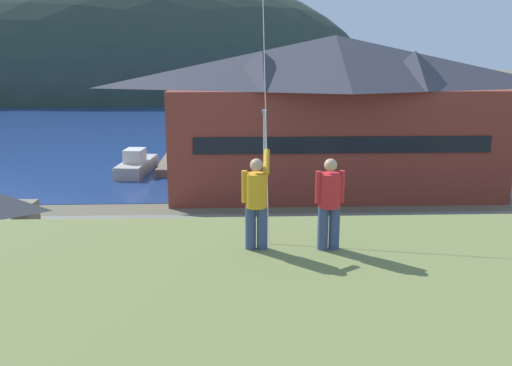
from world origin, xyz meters
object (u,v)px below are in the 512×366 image
object	(u,v)px
harbor_lodge	(334,112)
parked_car_back_row_right	(198,289)
parked_car_corner_spot	(284,247)
person_companion	(329,201)
parked_car_back_row_left	(146,240)
parked_car_front_row_silver	(381,241)
parked_car_mid_row_center	(362,300)
parking_light_pole	(264,166)
wharf_dock	(180,162)
person_kite_flyer	(256,200)
moored_boat_outer_mooring	(219,155)
moored_boat_wharfside	(137,165)

from	to	relation	value
harbor_lodge	parked_car_back_row_right	size ratio (longest dim) A/B	5.78
parked_car_back_row_right	parked_car_corner_spot	size ratio (longest dim) A/B	0.99
person_companion	parked_car_back_row_left	bearing A→B (deg)	111.03
parked_car_front_row_silver	parked_car_back_row_left	bearing A→B (deg)	176.76
parked_car_mid_row_center	parking_light_pole	xyz separation A→B (m)	(-3.12, 10.11, 3.08)
wharf_dock	person_companion	size ratio (longest dim) A/B	5.98
parked_car_back_row_left	person_companion	distance (m)	18.39
wharf_dock	parked_car_front_row_silver	distance (m)	27.02
parked_car_front_row_silver	parked_car_back_row_left	xyz separation A→B (m)	(-11.59, 0.66, 0.00)
parked_car_back_row_right	parked_car_mid_row_center	bearing A→B (deg)	-10.74
parked_car_mid_row_center	person_companion	bearing A→B (deg)	-108.24
parking_light_pole	person_kite_flyer	size ratio (longest dim) A/B	3.78
moored_boat_outer_mooring	person_companion	size ratio (longest dim) A/B	4.33
wharf_dock	parked_car_back_row_right	xyz separation A→B (m)	(3.51, -29.43, 0.71)
moored_boat_wharfside	person_kite_flyer	world-z (taller)	person_kite_flyer
parked_car_back_row_right	parked_car_front_row_silver	xyz separation A→B (m)	(8.64, 5.30, 0.00)
parked_car_back_row_right	parked_car_mid_row_center	world-z (taller)	same
moored_boat_wharfside	parked_car_back_row_right	bearing A→B (deg)	-75.25
parked_car_back_row_left	moored_boat_wharfside	bearing A→B (deg)	101.08
harbor_lodge	parked_car_corner_spot	xyz separation A→B (m)	(-4.81, -14.50, -4.89)
parked_car_mid_row_center	parked_car_corner_spot	bearing A→B (deg)	112.54
parked_car_back_row_left	parking_light_pole	bearing A→B (deg)	26.19
moored_boat_wharfside	parked_car_mid_row_center	distance (m)	30.46
parked_car_back_row_left	parking_light_pole	distance (m)	7.40
harbor_lodge	moored_boat_wharfside	bearing A→B (deg)	155.23
harbor_lodge	person_companion	bearing A→B (deg)	-100.38
parked_car_corner_spot	person_kite_flyer	bearing A→B (deg)	-97.39
parked_car_mid_row_center	parked_car_corner_spot	distance (m)	6.29
moored_boat_outer_mooring	person_companion	bearing A→B (deg)	-85.44
moored_boat_wharfside	parked_car_mid_row_center	xyz separation A→B (m)	(13.14, -27.48, 0.34)
parked_car_back_row_left	parking_light_pole	xyz separation A→B (m)	(6.04, 2.97, 3.08)
parked_car_mid_row_center	person_kite_flyer	xyz separation A→B (m)	(-4.32, -8.91, 6.36)
parked_car_mid_row_center	harbor_lodge	bearing A→B (deg)	83.25
moored_boat_wharfside	parked_car_front_row_silver	distance (m)	26.14
parked_car_back_row_left	parked_car_mid_row_center	world-z (taller)	same
moored_boat_wharfside	parked_car_front_row_silver	bearing A→B (deg)	-53.45
parked_car_front_row_silver	parked_car_mid_row_center	xyz separation A→B (m)	(-2.43, -6.48, 0.00)
moored_boat_wharfside	person_kite_flyer	bearing A→B (deg)	-76.37
parked_car_back_row_right	parked_car_mid_row_center	size ratio (longest dim) A/B	0.97
parked_car_back_row_right	parked_car_back_row_left	size ratio (longest dim) A/B	0.98
person_kite_flyer	person_companion	bearing A→B (deg)	-2.88
parked_car_corner_spot	moored_boat_wharfside	bearing A→B (deg)	116.33
parking_light_pole	harbor_lodge	bearing A→B (deg)	61.58
parking_light_pole	parked_car_back_row_right	bearing A→B (deg)	-109.11
parked_car_corner_spot	harbor_lodge	bearing A→B (deg)	71.64
parked_car_back_row_right	parked_car_back_row_left	xyz separation A→B (m)	(-2.94, 5.96, 0.00)
parking_light_pole	person_companion	distance (m)	19.36
person_companion	moored_boat_wharfside	bearing A→B (deg)	105.60
moored_boat_outer_mooring	parked_car_back_row_right	distance (m)	30.58
harbor_lodge	parked_car_mid_row_center	distance (m)	21.03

